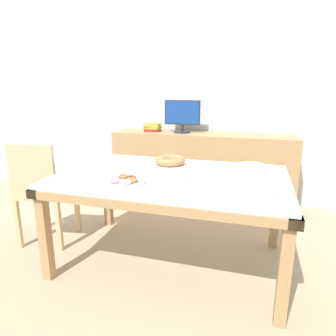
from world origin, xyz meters
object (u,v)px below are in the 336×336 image
at_px(chair, 42,189).
at_px(tealight_near_cakes, 113,172).
at_px(computer_monitor, 182,117).
at_px(plate_stack, 252,168).
at_px(cake_chocolate_round, 170,161).
at_px(tealight_left_edge, 273,197).
at_px(tealight_centre, 187,180).
at_px(pastry_platter, 123,181).
at_px(book_stack, 153,127).

xyz_separation_m(chair, tealight_near_cakes, (0.75, -0.08, 0.23)).
relative_size(computer_monitor, plate_stack, 2.02).
relative_size(plate_stack, tealight_near_cakes, 5.25).
bearing_deg(plate_stack, computer_monitor, 128.43).
xyz_separation_m(computer_monitor, cake_chocolate_round, (0.16, -1.08, -0.28)).
bearing_deg(tealight_left_edge, computer_monitor, 120.25).
xyz_separation_m(computer_monitor, tealight_centre, (0.40, -1.48, -0.31)).
height_order(cake_chocolate_round, pastry_platter, cake_chocolate_round).
height_order(computer_monitor, plate_stack, computer_monitor).
bearing_deg(computer_monitor, cake_chocolate_round, -81.53).
distance_m(computer_monitor, pastry_platter, 1.66).
bearing_deg(pastry_platter, tealight_left_edge, -1.63).
xyz_separation_m(pastry_platter, plate_stack, (0.85, 0.59, 0.01)).
distance_m(chair, book_stack, 1.53).
xyz_separation_m(book_stack, tealight_left_edge, (1.34, -1.66, -0.17)).
bearing_deg(tealight_near_cakes, tealight_centre, -3.82).
bearing_deg(tealight_left_edge, book_stack, 128.89).
height_order(chair, cake_chocolate_round, chair).
xyz_separation_m(plate_stack, tealight_near_cakes, (-1.03, -0.39, -0.01)).
bearing_deg(computer_monitor, book_stack, 179.79).
relative_size(book_stack, tealight_left_edge, 5.11).
relative_size(plate_stack, tealight_left_edge, 5.25).
height_order(tealight_centre, tealight_left_edge, same).
bearing_deg(cake_chocolate_round, tealight_left_edge, -35.85).
height_order(computer_monitor, tealight_left_edge, computer_monitor).
bearing_deg(book_stack, cake_chocolate_round, -63.73).
bearing_deg(tealight_centre, book_stack, 117.64).
relative_size(book_stack, pastry_platter, 0.63).
bearing_deg(plate_stack, pastry_platter, -145.41).
bearing_deg(pastry_platter, chair, 163.48).
height_order(plate_stack, tealight_near_cakes, plate_stack).
relative_size(cake_chocolate_round, plate_stack, 1.34).
xyz_separation_m(book_stack, cake_chocolate_round, (0.53, -1.08, -0.14)).
bearing_deg(chair, cake_chocolate_round, 14.39).
xyz_separation_m(book_stack, plate_stack, (1.20, -1.05, -0.15)).
distance_m(chair, tealight_centre, 1.37).
xyz_separation_m(chair, tealight_centre, (1.34, -0.12, 0.23)).
height_order(book_stack, tealight_left_edge, book_stack).
height_order(chair, tealight_centre, chair).
bearing_deg(cake_chocolate_round, chair, -165.61).
bearing_deg(pastry_platter, book_stack, 102.24).
height_order(cake_chocolate_round, tealight_left_edge, cake_chocolate_round).
distance_m(tealight_near_cakes, tealight_left_edge, 1.18).
bearing_deg(computer_monitor, plate_stack, -51.57).
xyz_separation_m(cake_chocolate_round, tealight_left_edge, (0.81, -0.58, -0.03)).
relative_size(cake_chocolate_round, tealight_near_cakes, 7.04).
height_order(pastry_platter, tealight_centre, pastry_platter).
bearing_deg(chair, tealight_centre, -5.11).
bearing_deg(tealight_centre, computer_monitor, 105.25).
distance_m(chair, tealight_left_edge, 1.95).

